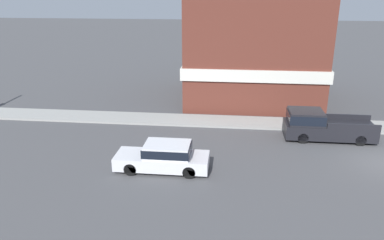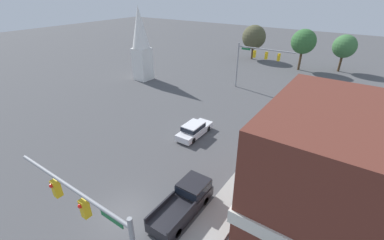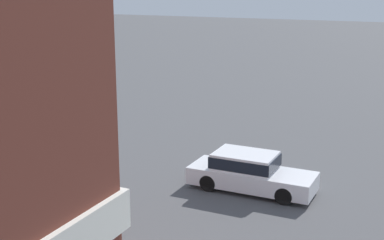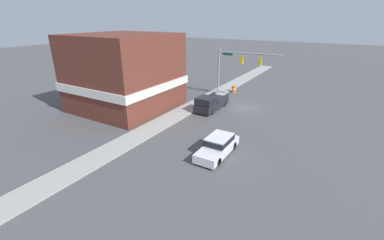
% 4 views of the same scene
% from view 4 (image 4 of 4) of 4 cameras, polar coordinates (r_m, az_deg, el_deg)
% --- Properties ---
extents(ground_plane, '(200.00, 200.00, 0.00)m').
position_cam_4_polar(ground_plane, '(32.09, 11.65, 2.66)').
color(ground_plane, '#4C4C4F').
extents(sidewalk_curb, '(2.40, 60.00, 0.14)m').
position_cam_4_polar(sidewalk_curb, '(34.21, 2.64, 4.42)').
color(sidewalk_curb, '#9E9E99').
rests_on(sidewalk_curb, ground).
extents(near_signal_assembly, '(8.63, 0.49, 6.52)m').
position_cam_4_polar(near_signal_assembly, '(35.19, 10.23, 12.47)').
color(near_signal_assembly, gray).
rests_on(near_signal_assembly, ground).
extents(car_lead, '(1.79, 4.89, 1.50)m').
position_cam_4_polar(car_lead, '(20.71, 5.84, -5.58)').
color(car_lead, black).
rests_on(car_lead, ground).
extents(pickup_truck_parked, '(1.99, 5.52, 1.85)m').
position_cam_4_polar(pickup_truck_parked, '(30.39, 3.99, 3.80)').
color(pickup_truck_parked, black).
rests_on(pickup_truck_parked, ground).
extents(construction_barrel, '(0.65, 0.65, 0.96)m').
position_cam_4_polar(construction_barrel, '(38.59, 9.27, 6.81)').
color(construction_barrel, orange).
rests_on(construction_barrel, ground).
extents(corner_brick_building, '(10.64, 10.99, 8.62)m').
position_cam_4_polar(corner_brick_building, '(31.73, -14.68, 10.03)').
color(corner_brick_building, brown).
rests_on(corner_brick_building, ground).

